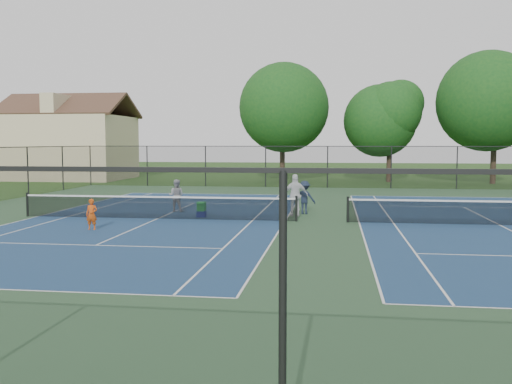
# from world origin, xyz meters

# --- Properties ---
(ground) EXTENTS (140.00, 140.00, 0.00)m
(ground) POSITION_xyz_m (0.00, 0.00, 0.00)
(ground) COLOR #234716
(ground) RESTS_ON ground
(court_pad) EXTENTS (36.00, 36.00, 0.01)m
(court_pad) POSITION_xyz_m (0.00, 0.00, 0.00)
(court_pad) COLOR #2C4F2D
(court_pad) RESTS_ON ground
(tennis_court_left) EXTENTS (12.00, 23.83, 1.07)m
(tennis_court_left) POSITION_xyz_m (-7.00, 0.00, 0.10)
(tennis_court_left) COLOR navy
(tennis_court_left) RESTS_ON ground
(tennis_court_right) EXTENTS (12.00, 23.83, 1.07)m
(tennis_court_right) POSITION_xyz_m (7.00, 0.00, 0.10)
(tennis_court_right) COLOR navy
(tennis_court_right) RESTS_ON ground
(perimeter_fence) EXTENTS (36.08, 36.08, 3.02)m
(perimeter_fence) POSITION_xyz_m (0.00, 0.00, 1.60)
(perimeter_fence) COLOR black
(perimeter_fence) RESTS_ON ground
(tree_back_b) EXTENTS (7.60, 7.60, 10.03)m
(tree_back_b) POSITION_xyz_m (-4.00, 26.00, 6.60)
(tree_back_b) COLOR #2D2116
(tree_back_b) RESTS_ON ground
(tree_back_c) EXTENTS (6.00, 6.00, 8.40)m
(tree_back_c) POSITION_xyz_m (5.00, 25.00, 5.48)
(tree_back_c) COLOR #2D2116
(tree_back_c) RESTS_ON ground
(tree_back_d) EXTENTS (7.80, 7.80, 10.37)m
(tree_back_d) POSITION_xyz_m (13.00, 24.00, 6.82)
(tree_back_d) COLOR #2D2116
(tree_back_d) RESTS_ON ground
(clapboard_house) EXTENTS (10.80, 8.10, 7.65)m
(clapboard_house) POSITION_xyz_m (-23.00, 25.00, 3.09)
(clapboard_house) COLOR tan
(clapboard_house) RESTS_ON ground
(child_player) EXTENTS (0.44, 0.30, 1.17)m
(child_player) POSITION_xyz_m (-8.50, -3.29, 0.59)
(child_player) COLOR #DB4E0E
(child_player) RESTS_ON ground
(instructor) EXTENTS (0.77, 0.61, 1.53)m
(instructor) POSITION_xyz_m (-6.90, 2.62, 0.77)
(instructor) COLOR gray
(instructor) RESTS_ON ground
(bystander_a) EXTENTS (1.16, 0.63, 1.87)m
(bystander_a) POSITION_xyz_m (-1.21, 1.77, 0.94)
(bystander_a) COLOR silver
(bystander_a) RESTS_ON ground
(bystander_b) EXTENTS (1.07, 0.74, 1.52)m
(bystander_b) POSITION_xyz_m (-0.84, 2.57, 0.76)
(bystander_b) COLOR #192337
(bystander_b) RESTS_ON ground
(ball_crate) EXTENTS (0.39, 0.32, 0.27)m
(ball_crate) POSITION_xyz_m (-5.26, 0.82, 0.14)
(ball_crate) COLOR navy
(ball_crate) RESTS_ON ground
(ball_hopper) EXTENTS (0.38, 0.32, 0.41)m
(ball_hopper) POSITION_xyz_m (-5.26, 0.82, 0.48)
(ball_hopper) COLOR green
(ball_hopper) RESTS_ON ball_crate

